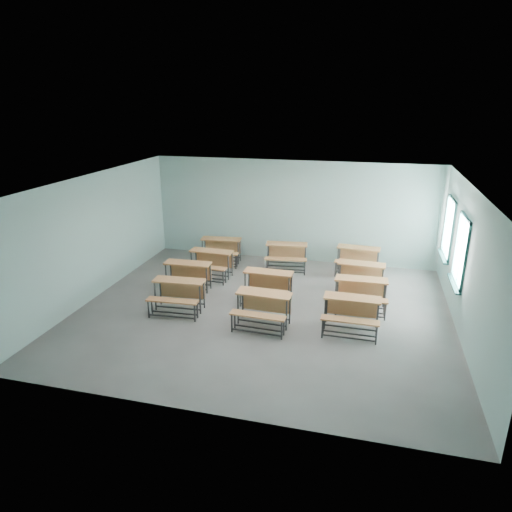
% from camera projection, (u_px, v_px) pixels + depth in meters
% --- Properties ---
extents(room, '(9.04, 8.04, 3.24)m').
position_uv_depth(room, '(267.00, 250.00, 10.78)').
color(room, slate).
rests_on(room, ground).
extents(desk_unit_r0c0, '(1.31, 0.92, 0.79)m').
position_uv_depth(desk_unit_r0c0, '(178.00, 291.00, 11.14)').
color(desk_unit_r0c0, '#B27140').
rests_on(desk_unit_r0c0, ground).
extents(desk_unit_r0c1, '(1.29, 0.90, 0.79)m').
position_uv_depth(desk_unit_r0c1, '(263.00, 305.00, 10.40)').
color(desk_unit_r0c1, '#B27140').
rests_on(desk_unit_r0c1, ground).
extents(desk_unit_r0c2, '(1.26, 0.85, 0.79)m').
position_uv_depth(desk_unit_r0c2, '(351.00, 310.00, 10.17)').
color(desk_unit_r0c2, '#B27140').
rests_on(desk_unit_r0c2, ground).
extents(desk_unit_r1c0, '(1.29, 0.89, 0.79)m').
position_uv_depth(desk_unit_r1c0, '(187.00, 273.00, 12.31)').
color(desk_unit_r1c0, '#B27140').
rests_on(desk_unit_r1c0, ground).
extents(desk_unit_r1c1, '(1.28, 0.87, 0.79)m').
position_uv_depth(desk_unit_r1c1, '(267.00, 282.00, 11.67)').
color(desk_unit_r1c1, '#B27140').
rests_on(desk_unit_r1c1, ground).
extents(desk_unit_r1c2, '(1.29, 0.89, 0.79)m').
position_uv_depth(desk_unit_r1c2, '(361.00, 290.00, 11.21)').
color(desk_unit_r1c2, '#B27140').
rests_on(desk_unit_r1c2, ground).
extents(desk_unit_r2c0, '(1.29, 0.90, 0.79)m').
position_uv_depth(desk_unit_r2c0, '(210.00, 260.00, 13.27)').
color(desk_unit_r2c0, '#B27140').
rests_on(desk_unit_r2c0, ground).
extents(desk_unit_r2c2, '(1.30, 0.91, 0.79)m').
position_uv_depth(desk_unit_r2c2, '(361.00, 273.00, 12.26)').
color(desk_unit_r2c2, '#B27140').
rests_on(desk_unit_r2c2, ground).
extents(desk_unit_r3c0, '(1.34, 0.98, 0.79)m').
position_uv_depth(desk_unit_r3c0, '(221.00, 247.00, 14.42)').
color(desk_unit_r3c0, '#B27140').
rests_on(desk_unit_r3c0, ground).
extents(desk_unit_r3c1, '(1.36, 1.00, 0.79)m').
position_uv_depth(desk_unit_r3c1, '(286.00, 253.00, 13.92)').
color(desk_unit_r3c1, '#B27140').
rests_on(desk_unit_r3c1, ground).
extents(desk_unit_r3c2, '(1.31, 0.92, 0.79)m').
position_uv_depth(desk_unit_r3c2, '(358.00, 256.00, 13.58)').
color(desk_unit_r3c2, '#B27140').
rests_on(desk_unit_r3c2, ground).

